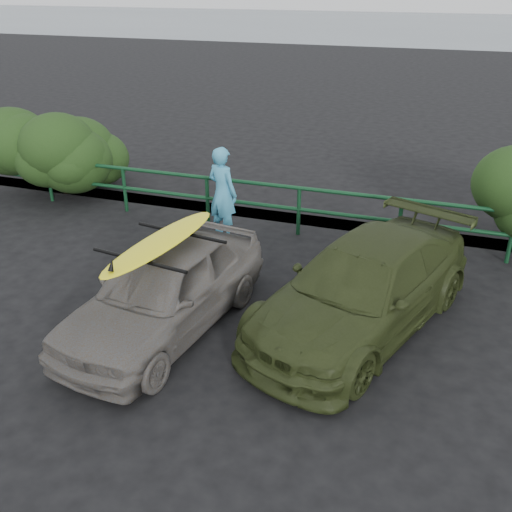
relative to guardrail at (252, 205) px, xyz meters
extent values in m
plane|color=black|center=(0.00, -5.00, -0.52)|extent=(80.00, 80.00, 0.00)
plane|color=slate|center=(0.00, 55.00, -0.52)|extent=(200.00, 200.00, 0.00)
imported|color=#66615B|center=(0.03, -3.98, 0.15)|extent=(2.12, 4.12, 1.34)
imported|color=#303B1A|center=(2.78, -3.00, 0.14)|extent=(3.34, 4.90, 1.32)
imported|color=#45A7D0|center=(-0.40, -0.60, 0.41)|extent=(0.80, 0.66, 1.87)
ellipsoid|color=#FFF51A|center=(0.03, -3.98, 0.91)|extent=(0.88, 2.57, 0.07)
camera|label=1|loc=(3.64, -10.43, 4.27)|focal=40.00mm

